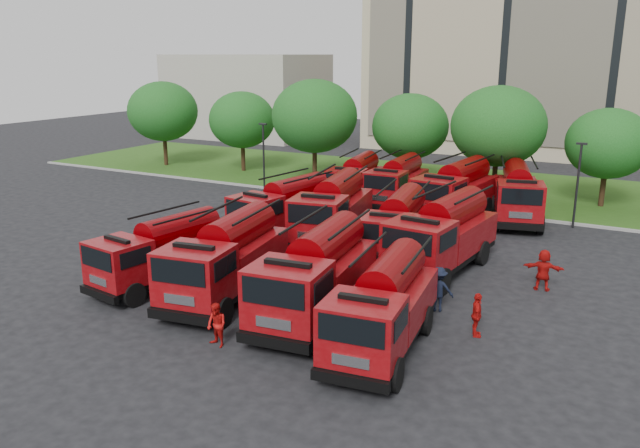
# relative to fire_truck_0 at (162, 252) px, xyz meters

# --- Properties ---
(ground) EXTENTS (140.00, 140.00, 0.00)m
(ground) POSITION_rel_fire_truck_0_xyz_m (3.06, 1.67, -1.54)
(ground) COLOR black
(ground) RESTS_ON ground
(lawn) EXTENTS (70.00, 16.00, 0.12)m
(lawn) POSITION_rel_fire_truck_0_xyz_m (3.06, 27.67, -1.48)
(lawn) COLOR #254B14
(lawn) RESTS_ON ground
(curb) EXTENTS (70.00, 0.30, 0.14)m
(curb) POSITION_rel_fire_truck_0_xyz_m (3.06, 19.57, -1.47)
(curb) COLOR gray
(curb) RESTS_ON ground
(apartment_building) EXTENTS (30.00, 14.18, 25.00)m
(apartment_building) POSITION_rel_fire_truck_0_xyz_m (5.06, 49.60, 10.96)
(apartment_building) COLOR tan
(apartment_building) RESTS_ON ground
(side_building) EXTENTS (18.00, 12.00, 10.00)m
(side_building) POSITION_rel_fire_truck_0_xyz_m (-26.94, 45.67, 3.46)
(side_building) COLOR #A39E91
(side_building) RESTS_ON ground
(tree_0) EXTENTS (6.30, 6.30, 7.70)m
(tree_0) POSITION_rel_fire_truck_0_xyz_m (-20.94, 23.67, 3.48)
(tree_0) COLOR #382314
(tree_0) RESTS_ON ground
(tree_1) EXTENTS (5.71, 5.71, 6.98)m
(tree_1) POSITION_rel_fire_truck_0_xyz_m (-12.94, 24.67, 3.01)
(tree_1) COLOR #382314
(tree_1) RESTS_ON ground
(tree_2) EXTENTS (6.72, 6.72, 8.22)m
(tree_2) POSITION_rel_fire_truck_0_xyz_m (-4.94, 23.17, 3.82)
(tree_2) COLOR #382314
(tree_2) RESTS_ON ground
(tree_3) EXTENTS (5.88, 5.88, 7.19)m
(tree_3) POSITION_rel_fire_truck_0_xyz_m (2.06, 25.67, 3.15)
(tree_3) COLOR #382314
(tree_3) RESTS_ON ground
(tree_4) EXTENTS (6.55, 6.55, 8.01)m
(tree_4) POSITION_rel_fire_truck_0_xyz_m (9.06, 24.17, 3.68)
(tree_4) COLOR #382314
(tree_4) RESTS_ON ground
(tree_5) EXTENTS (5.46, 5.46, 6.68)m
(tree_5) POSITION_rel_fire_truck_0_xyz_m (16.06, 25.17, 2.81)
(tree_5) COLOR #382314
(tree_5) RESTS_ON ground
(lamp_post_0) EXTENTS (0.60, 0.25, 5.11)m
(lamp_post_0) POSITION_rel_fire_truck_0_xyz_m (-6.94, 18.87, 1.36)
(lamp_post_0) COLOR black
(lamp_post_0) RESTS_ON ground
(lamp_post_1) EXTENTS (0.60, 0.25, 5.11)m
(lamp_post_1) POSITION_rel_fire_truck_0_xyz_m (15.06, 18.87, 1.36)
(lamp_post_1) COLOR black
(lamp_post_1) RESTS_ON ground
(fire_truck_0) EXTENTS (3.25, 6.98, 3.06)m
(fire_truck_0) POSITION_rel_fire_truck_0_xyz_m (0.00, 0.00, 0.00)
(fire_truck_0) COLOR black
(fire_truck_0) RESTS_ON ground
(fire_truck_1) EXTENTS (3.77, 7.95, 3.48)m
(fire_truck_1) POSITION_rel_fire_truck_0_xyz_m (3.47, 0.14, 0.21)
(fire_truck_1) COLOR black
(fire_truck_1) RESTS_ON ground
(fire_truck_2) EXTENTS (3.56, 8.03, 3.54)m
(fire_truck_2) POSITION_rel_fire_truck_0_xyz_m (7.82, 0.06, 0.24)
(fire_truck_2) COLOR black
(fire_truck_2) RESTS_ON ground
(fire_truck_3) EXTENTS (3.25, 7.31, 3.22)m
(fire_truck_3) POSITION_rel_fire_truck_0_xyz_m (11.20, -1.26, 0.08)
(fire_truck_3) COLOR black
(fire_truck_3) RESTS_ON ground
(fire_truck_4) EXTENTS (3.51, 7.44, 3.25)m
(fire_truck_4) POSITION_rel_fire_truck_0_xyz_m (0.75, 9.27, 0.10)
(fire_truck_4) COLOR black
(fire_truck_4) RESTS_ON ground
(fire_truck_5) EXTENTS (4.03, 8.19, 3.57)m
(fire_truck_5) POSITION_rel_fire_truck_0_xyz_m (3.61, 9.68, 0.26)
(fire_truck_5) COLOR black
(fire_truck_5) RESTS_ON ground
(fire_truck_6) EXTENTS (3.60, 7.61, 3.33)m
(fire_truck_6) POSITION_rel_fire_truck_0_xyz_m (7.94, 8.41, 0.14)
(fire_truck_6) COLOR black
(fire_truck_6) RESTS_ON ground
(fire_truck_7) EXTENTS (3.52, 8.08, 3.57)m
(fire_truck_7) POSITION_rel_fire_truck_0_xyz_m (10.49, 7.69, 0.26)
(fire_truck_7) COLOR black
(fire_truck_7) RESTS_ON ground
(fire_truck_8) EXTENTS (3.40, 7.31, 3.20)m
(fire_truck_8) POSITION_rel_fire_truck_0_xyz_m (0.78, 18.82, 0.07)
(fire_truck_8) COLOR black
(fire_truck_8) RESTS_ON ground
(fire_truck_9) EXTENTS (2.85, 7.20, 3.23)m
(fire_truck_9) POSITION_rel_fire_truck_0_xyz_m (3.60, 19.33, 0.09)
(fire_truck_9) COLOR black
(fire_truck_9) RESTS_ON ground
(fire_truck_10) EXTENTS (3.62, 8.22, 3.63)m
(fire_truck_10) POSITION_rel_fire_truck_0_xyz_m (8.24, 17.41, 0.29)
(fire_truck_10) COLOR black
(fire_truck_10) RESTS_ON ground
(fire_truck_11) EXTENTS (4.41, 7.97, 3.45)m
(fire_truck_11) POSITION_rel_fire_truck_0_xyz_m (11.68, 18.89, 0.20)
(fire_truck_11) COLOR black
(fire_truck_11) RESTS_ON ground
(firefighter_0) EXTENTS (0.89, 0.85, 1.97)m
(firefighter_0) POSITION_rel_fire_truck_0_xyz_m (11.95, -3.60, -1.54)
(firefighter_0) COLOR #B50F0D
(firefighter_0) RESTS_ON ground
(firefighter_1) EXTENTS (0.87, 0.62, 1.62)m
(firefighter_1) POSITION_rel_fire_truck_0_xyz_m (5.95, -3.84, -1.54)
(firefighter_1) COLOR #B50F0D
(firefighter_1) RESTS_ON ground
(firefighter_2) EXTENTS (0.85, 1.11, 1.68)m
(firefighter_2) POSITION_rel_fire_truck_0_xyz_m (13.82, 1.33, -1.54)
(firefighter_2) COLOR #B50F0D
(firefighter_2) RESTS_ON ground
(firefighter_3) EXTENTS (1.32, 0.91, 1.85)m
(firefighter_3) POSITION_rel_fire_truck_0_xyz_m (11.85, 2.95, -1.54)
(firefighter_3) COLOR black
(firefighter_3) RESTS_ON ground
(firefighter_4) EXTENTS (0.91, 0.77, 1.58)m
(firefighter_4) POSITION_rel_fire_truck_0_xyz_m (2.64, 2.82, -1.54)
(firefighter_4) COLOR #B50F0D
(firefighter_4) RESTS_ON ground
(firefighter_5) EXTENTS (1.80, 0.94, 1.85)m
(firefighter_5) POSITION_rel_fire_truck_0_xyz_m (15.17, 7.36, -1.54)
(firefighter_5) COLOR #B50F0D
(firefighter_5) RESTS_ON ground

